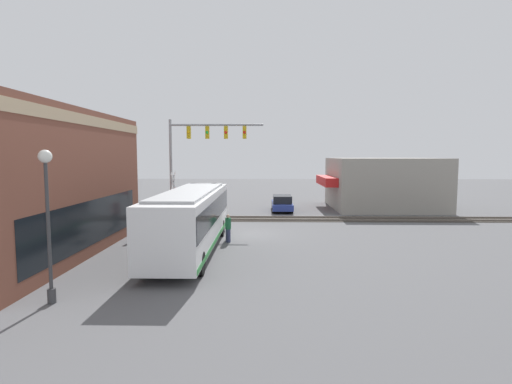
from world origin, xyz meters
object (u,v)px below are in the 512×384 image
object	(u,v)px
pedestrian_at_crossing	(174,213)
pedestrian_near_bus	(228,228)
crossing_signal	(174,193)
streetlamp	(48,213)
parked_car_blue	(282,204)
city_bus	(191,217)

from	to	relation	value
pedestrian_at_crossing	pedestrian_near_bus	size ratio (longest dim) A/B	1.11
crossing_signal	streetlamp	distance (m)	15.43
crossing_signal	parked_car_blue	distance (m)	11.00
streetlamp	pedestrian_at_crossing	distance (m)	15.05
parked_car_blue	city_bus	bearing A→B (deg)	160.34
city_bus	crossing_signal	world-z (taller)	crossing_signal
city_bus	parked_car_blue	size ratio (longest dim) A/B	2.68
city_bus	pedestrian_near_bus	distance (m)	2.91
crossing_signal	pedestrian_near_bus	world-z (taller)	crossing_signal
pedestrian_at_crossing	crossing_signal	bearing A→B (deg)	12.37
crossing_signal	pedestrian_near_bus	size ratio (longest dim) A/B	2.35
city_bus	streetlamp	distance (m)	8.35
city_bus	pedestrian_near_bus	bearing A→B (deg)	-38.70
crossing_signal	pedestrian_at_crossing	distance (m)	1.48
crossing_signal	pedestrian_at_crossing	xyz separation A→B (m)	(-0.52, -0.11, -1.38)
streetlamp	pedestrian_at_crossing	size ratio (longest dim) A/B	2.89
parked_car_blue	pedestrian_near_bus	world-z (taller)	pedestrian_near_bus
streetlamp	pedestrian_at_crossing	xyz separation A→B (m)	(14.87, -0.80, -2.17)
city_bus	streetlamp	size ratio (longest dim) A/B	2.35
parked_car_blue	streetlamp	bearing A→B (deg)	158.74
streetlamp	parked_car_blue	size ratio (longest dim) A/B	1.14
streetlamp	pedestrian_near_bus	size ratio (longest dim) A/B	3.20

